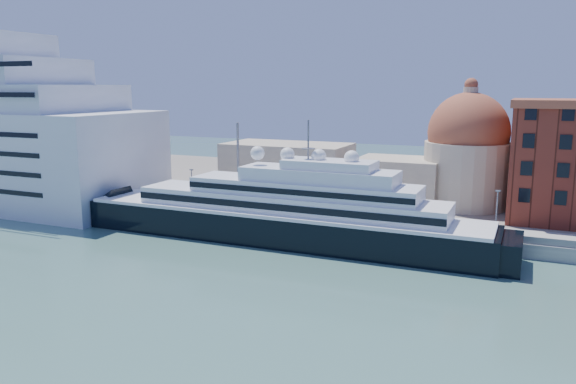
% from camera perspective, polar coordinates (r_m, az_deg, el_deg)
% --- Properties ---
extents(ground, '(400.00, 400.00, 0.00)m').
position_cam_1_polar(ground, '(80.07, -3.67, -9.52)').
color(ground, '#3A645A').
rests_on(ground, ground).
extents(quay, '(180.00, 10.00, 2.50)m').
position_cam_1_polar(quay, '(109.70, 4.49, -3.27)').
color(quay, gray).
rests_on(quay, ground).
extents(land, '(260.00, 72.00, 2.00)m').
position_cam_1_polar(land, '(148.27, 9.70, 0.17)').
color(land, slate).
rests_on(land, ground).
extents(quay_fence, '(180.00, 0.10, 1.20)m').
position_cam_1_polar(quay_fence, '(105.14, 3.69, -2.84)').
color(quay_fence, slate).
rests_on(quay_fence, quay).
extents(superyacht, '(86.13, 11.94, 25.74)m').
position_cam_1_polar(superyacht, '(102.38, -2.27, -2.42)').
color(superyacht, black).
rests_on(superyacht, ground).
extents(service_barge, '(13.68, 6.65, 2.95)m').
position_cam_1_polar(service_barge, '(125.08, -21.08, -2.41)').
color(service_barge, white).
rests_on(service_barge, ground).
extents(church, '(66.00, 18.00, 25.50)m').
position_cam_1_polar(church, '(128.66, 10.73, 3.02)').
color(church, beige).
rests_on(church, land).
extents(lamp_posts, '(120.80, 2.40, 18.00)m').
position_cam_1_polar(lamp_posts, '(111.12, -1.93, 1.46)').
color(lamp_posts, slate).
rests_on(lamp_posts, quay).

